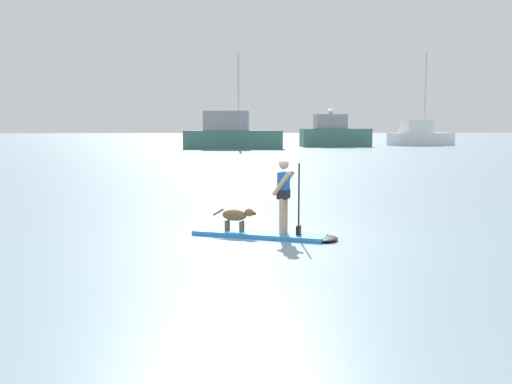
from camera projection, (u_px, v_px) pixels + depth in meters
ground_plane at (259, 236)px, 12.98m from camera, size 400.00×400.00×0.00m
paddleboard at (269, 235)px, 12.90m from camera, size 3.32×1.92×0.10m
person_paddler at (284, 191)px, 12.67m from camera, size 0.68×0.60×1.67m
dog at (237, 216)px, 13.10m from camera, size 1.00×0.48×0.53m
moored_boat_far_starboard at (232, 135)px, 62.87m from camera, size 11.06×4.13×10.39m
moored_boat_outer at (334, 134)px, 70.26m from camera, size 8.38×3.48×4.57m
moored_boat_center at (420, 136)px, 75.00m from camera, size 8.81×5.01×11.89m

